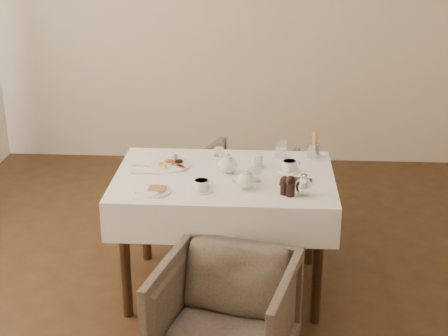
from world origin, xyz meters
The scene contains 20 objects.
table centered at (-0.06, 0.20, 0.64)m, with size 1.28×0.88×0.75m.
armchair_near centered at (-0.01, -0.60, 0.31)m, with size 0.65×0.67×0.61m, color #463A33.
armchair_far centered at (0.02, 1.03, 0.30)m, with size 0.64×0.66×0.60m, color #463A33.
breakfast_plate centered at (-0.40, 0.33, 0.76)m, with size 0.26×0.26×0.03m.
side_plate centered at (-0.43, -0.08, 0.76)m, with size 0.19×0.18×0.02m.
teapot_centre centered at (-0.05, 0.23, 0.82)m, with size 0.16×0.12×0.13m, color white, non-canonical shape.
teapot_front centered at (0.07, 0.01, 0.81)m, with size 0.15×0.11×0.12m, color white, non-canonical shape.
creamer centered at (0.13, 0.34, 0.80)m, with size 0.07×0.07×0.08m, color white.
teacup_near centered at (-0.17, -0.04, 0.78)m, with size 0.13×0.13×0.06m.
teacup_far centered at (0.32, 0.28, 0.79)m, with size 0.13×0.13×0.07m.
glass_left centered at (-0.11, 0.52, 0.80)m, with size 0.07×0.07×0.09m, color silver.
glass_mid centered at (0.12, 0.12, 0.81)m, with size 0.07×0.07×0.10m, color silver.
glass_right centered at (0.27, 0.52, 0.81)m, with size 0.07×0.07×0.10m, color silver.
condiment_board centered at (0.35, 0.10, 0.77)m, with size 0.19×0.15×0.04m.
pepper_mill_left centered at (0.28, -0.06, 0.81)m, with size 0.05×0.05×0.11m, color black, non-canonical shape.
pepper_mill_right centered at (0.31, -0.08, 0.81)m, with size 0.06×0.06×0.12m, color black, non-canonical shape.
silver_pot centered at (0.39, -0.06, 0.81)m, with size 0.11×0.09×0.12m, color white, non-canonical shape.
fries_cup centered at (0.48, 0.53, 0.83)m, with size 0.08×0.08×0.16m.
cutlery_fork centered at (-0.52, 0.30, 0.76)m, with size 0.02×0.20×0.00m, color silver.
cutlery_knife centered at (-0.52, 0.19, 0.76)m, with size 0.01×0.18×0.00m, color silver.
Camera 1 is at (0.16, -3.51, 2.25)m, focal length 55.00 mm.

